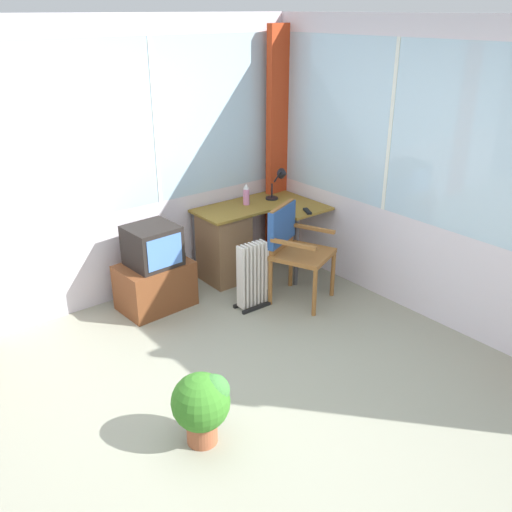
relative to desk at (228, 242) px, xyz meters
The scene contains 12 objects.
ground 2.33m from the desk, 124.81° to the right, with size 5.43×5.34×0.06m, color gray.
north_window_panel 1.60m from the desk, 166.38° to the left, with size 4.43×0.07×2.50m.
east_window_panel 2.27m from the desk, 63.51° to the right, with size 0.07×4.34×2.50m.
curtain_corner 1.16m from the desk, 13.03° to the left, with size 0.32×0.07×2.40m, color #BD3B1A.
desk is the anchor object (origin of this frame).
desk_lamp 0.85m from the desk, ahead, with size 0.22×0.19×0.33m.
tv_remote 0.85m from the desk, 41.63° to the right, with size 0.04×0.15×0.02m, color black.
spray_bottle 0.51m from the desk, ahead, with size 0.06×0.06×0.22m.
wooden_armchair 0.76m from the desk, 73.60° to the right, with size 0.63×0.63×0.91m.
tv_on_stand 0.88m from the desk, behind, with size 0.66×0.47×0.79m.
space_heater 0.66m from the desk, 104.68° to the right, with size 0.35×0.18×0.63m.
potted_plant 2.39m from the desk, 129.78° to the right, with size 0.37×0.37×0.49m.
Camera 1 is at (-1.73, -2.38, 2.54)m, focal length 39.75 mm.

